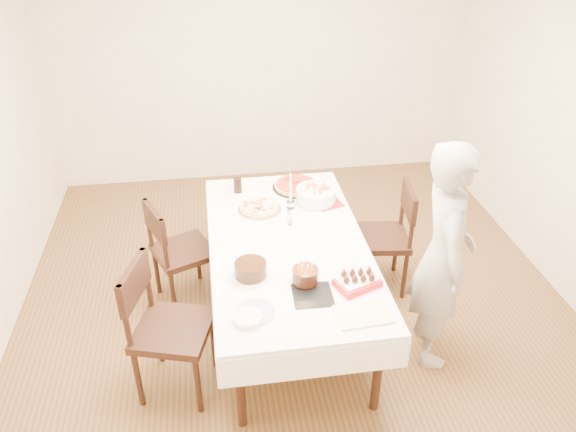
{
  "coord_description": "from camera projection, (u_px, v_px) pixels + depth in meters",
  "views": [
    {
      "loc": [
        -0.6,
        -3.48,
        3.07
      ],
      "look_at": [
        -0.09,
        -0.11,
        0.98
      ],
      "focal_mm": 35.0,
      "sensor_mm": 36.0,
      "label": 1
    }
  ],
  "objects": [
    {
      "name": "shaker_pair",
      "position": [
        290.0,
        219.0,
        4.3
      ],
      "size": [
        0.1,
        0.1,
        0.1
      ],
      "primitive_type": null,
      "rotation": [
        0.0,
        0.0,
        -0.2
      ],
      "color": "white",
      "rests_on": "dining_table"
    },
    {
      "name": "plate_stack",
      "position": [
        248.0,
        318.0,
        3.39
      ],
      "size": [
        0.24,
        0.24,
        0.04
      ],
      "primitive_type": "cylinder",
      "rotation": [
        0.0,
        0.0,
        -0.38
      ],
      "color": "white",
      "rests_on": "dining_table"
    },
    {
      "name": "chair_right_savory",
      "position": [
        380.0,
        238.0,
        4.66
      ],
      "size": [
        0.54,
        0.54,
        0.95
      ],
      "primitive_type": null,
      "rotation": [
        0.0,
        0.0,
        -0.13
      ],
      "color": "black",
      "rests_on": "floor"
    },
    {
      "name": "birthday_cake",
      "position": [
        305.0,
        271.0,
        3.67
      ],
      "size": [
        0.22,
        0.22,
        0.16
      ],
      "primitive_type": "cylinder",
      "rotation": [
        0.0,
        0.0,
        -0.39
      ],
      "color": "#3A1B10",
      "rests_on": "dining_table"
    },
    {
      "name": "box_lid",
      "position": [
        363.0,
        315.0,
        3.44
      ],
      "size": [
        0.35,
        0.25,
        0.03
      ],
      "primitive_type": "cube",
      "rotation": [
        0.0,
        0.0,
        0.06
      ],
      "color": "beige",
      "rests_on": "dining_table"
    },
    {
      "name": "floor",
      "position": [
        297.0,
        310.0,
        4.61
      ],
      "size": [
        5.0,
        5.0,
        0.0
      ],
      "primitive_type": "plane",
      "color": "#4F361B",
      "rests_on": "ground"
    },
    {
      "name": "chair_left_savory",
      "position": [
        183.0,
        251.0,
        4.51
      ],
      "size": [
        0.62,
        0.62,
        0.93
      ],
      "primitive_type": null,
      "rotation": [
        0.0,
        0.0,
        3.54
      ],
      "color": "black",
      "rests_on": "floor"
    },
    {
      "name": "taper_candle",
      "position": [
        291.0,
        190.0,
        4.46
      ],
      "size": [
        0.08,
        0.08,
        0.32
      ],
      "primitive_type": "cylinder",
      "rotation": [
        0.0,
        0.0,
        0.24
      ],
      "color": "white",
      "rests_on": "dining_table"
    },
    {
      "name": "cake_board",
      "position": [
        313.0,
        295.0,
        3.6
      ],
      "size": [
        0.26,
        0.26,
        0.01
      ],
      "primitive_type": "cube",
      "rotation": [
        0.0,
        0.0,
        -0.03
      ],
      "color": "black",
      "rests_on": "dining_table"
    },
    {
      "name": "red_placemat",
      "position": [
        328.0,
        203.0,
        4.61
      ],
      "size": [
        0.26,
        0.26,
        0.01
      ],
      "primitive_type": "cube",
      "rotation": [
        0.0,
        0.0,
        0.28
      ],
      "color": "#B21E1E",
      "rests_on": "dining_table"
    },
    {
      "name": "pizza_white",
      "position": [
        260.0,
        208.0,
        4.5
      ],
      "size": [
        0.46,
        0.46,
        0.04
      ],
      "primitive_type": "cylinder",
      "rotation": [
        0.0,
        0.0,
        -0.4
      ],
      "color": "beige",
      "rests_on": "dining_table"
    },
    {
      "name": "layer_cake",
      "position": [
        251.0,
        270.0,
        3.74
      ],
      "size": [
        0.31,
        0.31,
        0.11
      ],
      "primitive_type": "cylinder",
      "rotation": [
        0.0,
        0.0,
        0.16
      ],
      "color": "#321C0C",
      "rests_on": "dining_table"
    },
    {
      "name": "chair_left_dessert",
      "position": [
        173.0,
        330.0,
        3.68
      ],
      "size": [
        0.64,
        0.64,
        1.01
      ],
      "primitive_type": null,
      "rotation": [
        0.0,
        0.0,
        2.85
      ],
      "color": "black",
      "rests_on": "floor"
    },
    {
      "name": "pasta_bowl",
      "position": [
        316.0,
        195.0,
        4.6
      ],
      "size": [
        0.41,
        0.41,
        0.11
      ],
      "primitive_type": "cylinder",
      "rotation": [
        0.0,
        0.0,
        -0.28
      ],
      "color": "white",
      "rests_on": "dining_table"
    },
    {
      "name": "pizza_pepperoni",
      "position": [
        296.0,
        185.0,
        4.82
      ],
      "size": [
        0.49,
        0.49,
        0.04
      ],
      "primitive_type": "cylinder",
      "rotation": [
        0.0,
        0.0,
        -0.22
      ],
      "color": "red",
      "rests_on": "dining_table"
    },
    {
      "name": "person",
      "position": [
        443.0,
        257.0,
        3.8
      ],
      "size": [
        0.51,
        0.68,
        1.69
      ],
      "primitive_type": "imported",
      "rotation": [
        0.0,
        0.0,
        1.38
      ],
      "color": "#BBB7B1",
      "rests_on": "floor"
    },
    {
      "name": "china_plate",
      "position": [
        255.0,
        312.0,
        3.46
      ],
      "size": [
        0.31,
        0.31,
        0.01
      ],
      "primitive_type": "cylinder",
      "rotation": [
        0.0,
        0.0,
        0.34
      ],
      "color": "white",
      "rests_on": "dining_table"
    },
    {
      "name": "dining_table",
      "position": [
        288.0,
        283.0,
        4.31
      ],
      "size": [
        1.88,
        2.42,
        0.75
      ],
      "primitive_type": "cube",
      "rotation": [
        0.0,
        0.0,
        -0.4
      ],
      "color": "white",
      "rests_on": "floor"
    },
    {
      "name": "strawberry_box",
      "position": [
        357.0,
        281.0,
        3.67
      ],
      "size": [
        0.33,
        0.28,
        0.07
      ],
      "primitive_type": null,
      "rotation": [
        0.0,
        0.0,
        0.38
      ],
      "color": "red",
      "rests_on": "dining_table"
    },
    {
      "name": "wall_back",
      "position": [
        260.0,
        61.0,
        6.01
      ],
      "size": [
        4.5,
        0.04,
        2.7
      ],
      "primitive_type": "cube",
      "color": "beige",
      "rests_on": "floor"
    },
    {
      "name": "cola_glass",
      "position": [
        238.0,
        185.0,
        4.74
      ],
      "size": [
        0.08,
        0.08,
        0.13
      ],
      "primitive_type": "cylinder",
      "rotation": [
        0.0,
        0.0,
        -0.17
      ],
      "color": "black",
      "rests_on": "dining_table"
    }
  ]
}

